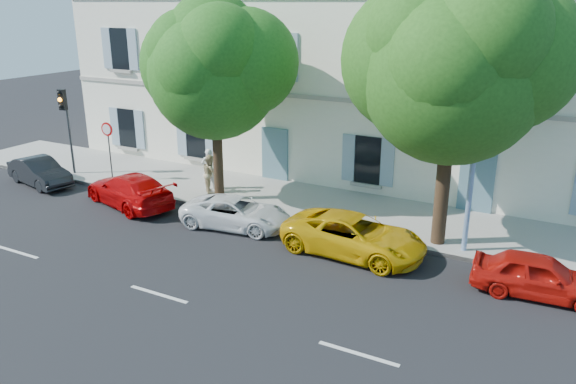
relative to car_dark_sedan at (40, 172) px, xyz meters
The scene contains 16 objects.
ground 11.38m from the car_dark_sedan, ahead, with size 90.00×90.00×0.00m, color black.
sidewalk 11.73m from the car_dark_sedan, 15.57° to the left, with size 36.00×4.50×0.15m, color #A09E96.
kerb 11.34m from the car_dark_sedan, ahead, with size 36.00×0.16×0.16m, color #9E998E.
building 15.35m from the car_dark_sedan, 38.24° to the left, with size 28.00×7.00×12.00m, color white.
car_dark_sedan is the anchor object (origin of this frame).
car_red_coupe 5.46m from the car_dark_sedan, ahead, with size 1.86×4.57×1.33m, color #BD0506.
car_white_coupe 10.48m from the car_dark_sedan, ahead, with size 1.84×4.00×1.11m, color white.
car_yellow_supercar 15.13m from the car_dark_sedan, ahead, with size 2.17×4.70×1.31m, color #D7A209.
car_red_hatchback 20.70m from the car_dark_sedan, ahead, with size 1.45×3.60×1.23m, color #B3120B.
tree_left 9.76m from the car_dark_sedan, 12.53° to the left, with size 5.06×5.06×7.84m.
tree_right 18.22m from the car_dark_sedan, ahead, with size 5.67×5.67×8.73m.
traffic_light 2.88m from the car_dark_sedan, 80.77° to the left, with size 0.34×0.45×3.94m.
road_sign 3.47m from the car_dark_sedan, 32.26° to the left, with size 0.61×0.09×2.66m.
street_lamp 18.87m from the car_dark_sedan, ahead, with size 0.33×1.82×8.50m.
pedestrian_a 7.81m from the car_dark_sedan, 20.74° to the left, with size 0.65×0.42×1.77m, color white.
pedestrian_b 7.97m from the car_dark_sedan, 17.81° to the left, with size 0.78×0.61×1.61m, color tan.
Camera 1 is at (9.81, -14.67, 7.83)m, focal length 35.00 mm.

